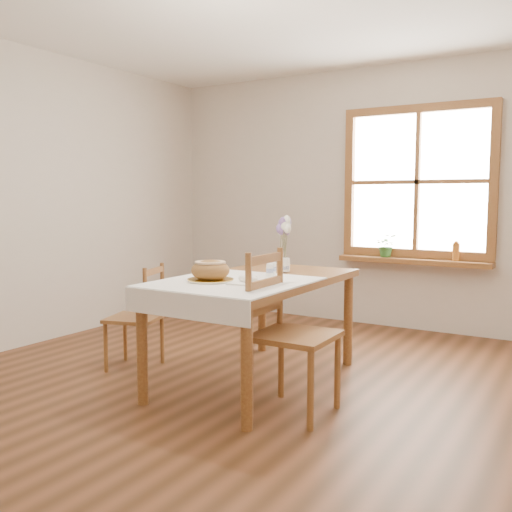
{
  "coord_description": "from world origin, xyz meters",
  "views": [
    {
      "loc": [
        2.05,
        -3.06,
        1.31
      ],
      "look_at": [
        0.0,
        0.3,
        0.9
      ],
      "focal_mm": 40.0,
      "sensor_mm": 36.0,
      "label": 1
    }
  ],
  "objects_px": {
    "flower_vase": "(283,266)",
    "dining_table": "(256,289)",
    "bread_plate": "(210,280)",
    "chair_right": "(295,333)",
    "chair_left": "(134,316)"
  },
  "relations": [
    {
      "from": "flower_vase",
      "to": "dining_table",
      "type": "bearing_deg",
      "value": -96.88
    },
    {
      "from": "dining_table",
      "to": "bread_plate",
      "type": "relative_size",
      "value": 5.44
    },
    {
      "from": "chair_right",
      "to": "flower_vase",
      "type": "distance_m",
      "value": 0.88
    },
    {
      "from": "chair_left",
      "to": "flower_vase",
      "type": "height_order",
      "value": "flower_vase"
    },
    {
      "from": "dining_table",
      "to": "bread_plate",
      "type": "distance_m",
      "value": 0.4
    },
    {
      "from": "chair_left",
      "to": "bread_plate",
      "type": "relative_size",
      "value": 2.71
    },
    {
      "from": "chair_right",
      "to": "bread_plate",
      "type": "distance_m",
      "value": 0.68
    },
    {
      "from": "dining_table",
      "to": "chair_right",
      "type": "height_order",
      "value": "chair_right"
    },
    {
      "from": "chair_left",
      "to": "flower_vase",
      "type": "distance_m",
      "value": 1.21
    },
    {
      "from": "dining_table",
      "to": "bread_plate",
      "type": "height_order",
      "value": "bread_plate"
    },
    {
      "from": "dining_table",
      "to": "flower_vase",
      "type": "bearing_deg",
      "value": 83.12
    },
    {
      "from": "chair_left",
      "to": "chair_right",
      "type": "distance_m",
      "value": 1.49
    },
    {
      "from": "bread_plate",
      "to": "chair_left",
      "type": "bearing_deg",
      "value": 167.96
    },
    {
      "from": "dining_table",
      "to": "flower_vase",
      "type": "xyz_separation_m",
      "value": [
        0.04,
        0.33,
        0.14
      ]
    },
    {
      "from": "chair_right",
      "to": "bread_plate",
      "type": "relative_size",
      "value": 3.35
    }
  ]
}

